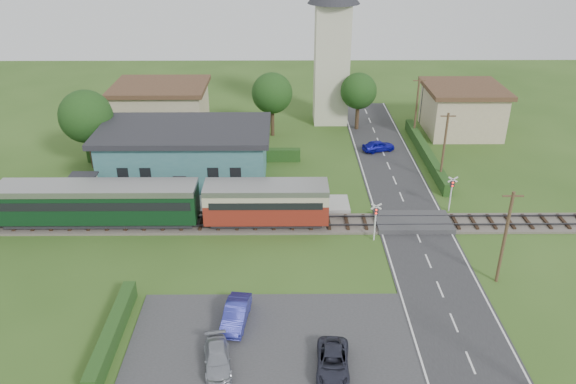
{
  "coord_description": "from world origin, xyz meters",
  "views": [
    {
      "loc": [
        -0.67,
        -38.34,
        23.17
      ],
      "look_at": [
        -0.35,
        4.0,
        2.07
      ],
      "focal_mm": 35.0,
      "sensor_mm": 36.0,
      "label": 1
    }
  ],
  "objects_px": {
    "crossing_signal_near": "(376,216)",
    "car_park_blue": "(236,314)",
    "station_building": "(186,154)",
    "car_park_silver": "(217,358)",
    "house_east": "(462,109)",
    "train": "(59,203)",
    "crossing_signal_far": "(452,189)",
    "car_park_dark": "(333,362)",
    "equipment_hut": "(84,190)",
    "pedestrian_far": "(82,198)",
    "car_on_road": "(378,146)",
    "pedestrian_near": "(234,195)",
    "church_tower": "(332,37)",
    "house_west": "(162,107)"
  },
  "relations": [
    {
      "from": "train",
      "to": "car_park_blue",
      "type": "height_order",
      "value": "train"
    },
    {
      "from": "station_building",
      "to": "crossing_signal_far",
      "type": "distance_m",
      "value": 24.51
    },
    {
      "from": "station_building",
      "to": "pedestrian_near",
      "type": "distance_m",
      "value": 7.77
    },
    {
      "from": "crossing_signal_near",
      "to": "house_west",
      "type": "bearing_deg",
      "value": 130.11
    },
    {
      "from": "equipment_hut",
      "to": "station_building",
      "type": "relative_size",
      "value": 0.16
    },
    {
      "from": "house_east",
      "to": "crossing_signal_near",
      "type": "relative_size",
      "value": 2.69
    },
    {
      "from": "car_park_blue",
      "to": "car_park_silver",
      "type": "bearing_deg",
      "value": -94.49
    },
    {
      "from": "station_building",
      "to": "crossing_signal_far",
      "type": "height_order",
      "value": "station_building"
    },
    {
      "from": "car_park_silver",
      "to": "pedestrian_near",
      "type": "relative_size",
      "value": 2.3
    },
    {
      "from": "church_tower",
      "to": "car_park_dark",
      "type": "relative_size",
      "value": 4.48
    },
    {
      "from": "church_tower",
      "to": "car_park_dark",
      "type": "distance_m",
      "value": 43.67
    },
    {
      "from": "train",
      "to": "crossing_signal_near",
      "type": "distance_m",
      "value": 25.43
    },
    {
      "from": "church_tower",
      "to": "car_park_silver",
      "type": "relative_size",
      "value": 4.85
    },
    {
      "from": "car_park_blue",
      "to": "house_east",
      "type": "bearing_deg",
      "value": 62.54
    },
    {
      "from": "equipment_hut",
      "to": "crossing_signal_far",
      "type": "xyz_separation_m",
      "value": [
        31.6,
        -0.81,
        0.39
      ]
    },
    {
      "from": "station_building",
      "to": "house_east",
      "type": "bearing_deg",
      "value": 23.44
    },
    {
      "from": "house_west",
      "to": "crossing_signal_near",
      "type": "xyz_separation_m",
      "value": [
        21.4,
        -25.41,
        -0.65
      ]
    },
    {
      "from": "church_tower",
      "to": "pedestrian_near",
      "type": "relative_size",
      "value": 11.14
    },
    {
      "from": "station_building",
      "to": "train",
      "type": "distance_m",
      "value": 12.67
    },
    {
      "from": "station_building",
      "to": "car_park_silver",
      "type": "relative_size",
      "value": 4.41
    },
    {
      "from": "house_east",
      "to": "car_park_blue",
      "type": "bearing_deg",
      "value": -124.6
    },
    {
      "from": "crossing_signal_near",
      "to": "car_park_blue",
      "type": "height_order",
      "value": "crossing_signal_near"
    },
    {
      "from": "car_on_road",
      "to": "pedestrian_far",
      "type": "bearing_deg",
      "value": 97.46
    },
    {
      "from": "equipment_hut",
      "to": "train",
      "type": "distance_m",
      "value": 3.35
    },
    {
      "from": "equipment_hut",
      "to": "car_park_blue",
      "type": "relative_size",
      "value": 0.65
    },
    {
      "from": "train",
      "to": "crossing_signal_near",
      "type": "xyz_separation_m",
      "value": [
        25.31,
        -2.41,
        -0.04
      ]
    },
    {
      "from": "station_building",
      "to": "church_tower",
      "type": "relative_size",
      "value": 0.91
    },
    {
      "from": "station_building",
      "to": "car_park_blue",
      "type": "relative_size",
      "value": 4.1
    },
    {
      "from": "equipment_hut",
      "to": "car_park_blue",
      "type": "xyz_separation_m",
      "value": [
        14.29,
        -15.58,
        -1.02
      ]
    },
    {
      "from": "train",
      "to": "church_tower",
      "type": "distance_m",
      "value": 36.23
    },
    {
      "from": "house_west",
      "to": "crossing_signal_far",
      "type": "relative_size",
      "value": 3.3
    },
    {
      "from": "crossing_signal_near",
      "to": "pedestrian_near",
      "type": "xyz_separation_m",
      "value": [
        -11.43,
        5.6,
        -0.9
      ]
    },
    {
      "from": "car_park_blue",
      "to": "equipment_hut",
      "type": "bearing_deg",
      "value": 139.65
    },
    {
      "from": "car_on_road",
      "to": "station_building",
      "type": "bearing_deg",
      "value": 91.17
    },
    {
      "from": "car_park_dark",
      "to": "pedestrian_near",
      "type": "bearing_deg",
      "value": 114.02
    },
    {
      "from": "crossing_signal_near",
      "to": "crossing_signal_far",
      "type": "relative_size",
      "value": 1.0
    },
    {
      "from": "house_west",
      "to": "car_park_dark",
      "type": "height_order",
      "value": "house_west"
    },
    {
      "from": "train",
      "to": "crossing_signal_far",
      "type": "relative_size",
      "value": 13.18
    },
    {
      "from": "car_park_dark",
      "to": "crossing_signal_far",
      "type": "bearing_deg",
      "value": 62.81
    },
    {
      "from": "car_park_dark",
      "to": "church_tower",
      "type": "bearing_deg",
      "value": 90.3
    },
    {
      "from": "equipment_hut",
      "to": "crossing_signal_far",
      "type": "height_order",
      "value": "crossing_signal_far"
    },
    {
      "from": "crossing_signal_near",
      "to": "equipment_hut",
      "type": "bearing_deg",
      "value": 167.06
    },
    {
      "from": "equipment_hut",
      "to": "pedestrian_near",
      "type": "relative_size",
      "value": 1.61
    },
    {
      "from": "train",
      "to": "church_tower",
      "type": "height_order",
      "value": "church_tower"
    },
    {
      "from": "crossing_signal_near",
      "to": "car_park_dark",
      "type": "height_order",
      "value": "crossing_signal_near"
    },
    {
      "from": "train",
      "to": "equipment_hut",
      "type": "bearing_deg",
      "value": 74.11
    },
    {
      "from": "car_park_blue",
      "to": "pedestrian_far",
      "type": "relative_size",
      "value": 2.47
    },
    {
      "from": "train",
      "to": "car_park_silver",
      "type": "bearing_deg",
      "value": -48.22
    },
    {
      "from": "car_on_road",
      "to": "pedestrian_near",
      "type": "xyz_separation_m",
      "value": [
        -14.56,
        -12.77,
        0.59
      ]
    },
    {
      "from": "car_park_blue",
      "to": "pedestrian_far",
      "type": "bearing_deg",
      "value": 140.86
    }
  ]
}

